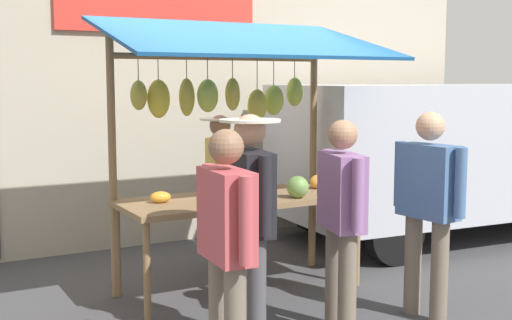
{
  "coord_description": "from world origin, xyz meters",
  "views": [
    {
      "loc": [
        2.78,
        5.35,
        1.94
      ],
      "look_at": [
        0.0,
        0.3,
        1.25
      ],
      "focal_mm": 47.07,
      "sensor_mm": 36.0,
      "label": 1
    }
  ],
  "objects_px": {
    "shopper_in_striped_shirt": "(342,211)",
    "shopper_with_ponytail": "(428,199)",
    "shopper_in_grey_tee": "(227,238)",
    "parked_van": "(444,147)",
    "market_stall": "(239,121)",
    "shopper_with_shopping_bag": "(250,210)",
    "vendor_with_sunhat": "(220,179)"
  },
  "relations": [
    {
      "from": "vendor_with_sunhat",
      "to": "shopper_with_shopping_bag",
      "type": "relative_size",
      "value": 0.93
    },
    {
      "from": "shopper_in_grey_tee",
      "to": "market_stall",
      "type": "bearing_deg",
      "value": -25.49
    },
    {
      "from": "market_stall",
      "to": "shopper_with_ponytail",
      "type": "bearing_deg",
      "value": 124.51
    },
    {
      "from": "market_stall",
      "to": "parked_van",
      "type": "relative_size",
      "value": 0.55
    },
    {
      "from": "parked_van",
      "to": "vendor_with_sunhat",
      "type": "bearing_deg",
      "value": 3.72
    },
    {
      "from": "vendor_with_sunhat",
      "to": "shopper_with_ponytail",
      "type": "xyz_separation_m",
      "value": [
        -0.83,
        2.11,
        0.05
      ]
    },
    {
      "from": "shopper_in_grey_tee",
      "to": "shopper_with_shopping_bag",
      "type": "distance_m",
      "value": 0.64
    },
    {
      "from": "vendor_with_sunhat",
      "to": "shopper_in_grey_tee",
      "type": "xyz_separation_m",
      "value": [
        1.12,
        2.39,
        0.02
      ]
    },
    {
      "from": "shopper_in_striped_shirt",
      "to": "shopper_with_shopping_bag",
      "type": "relative_size",
      "value": 0.97
    },
    {
      "from": "shopper_in_grey_tee",
      "to": "vendor_with_sunhat",
      "type": "bearing_deg",
      "value": -20.85
    },
    {
      "from": "vendor_with_sunhat",
      "to": "parked_van",
      "type": "bearing_deg",
      "value": 102.62
    },
    {
      "from": "parked_van",
      "to": "shopper_with_ponytail",
      "type": "bearing_deg",
      "value": 47.31
    },
    {
      "from": "shopper_in_striped_shirt",
      "to": "shopper_with_ponytail",
      "type": "bearing_deg",
      "value": -81.43
    },
    {
      "from": "shopper_with_shopping_bag",
      "to": "shopper_with_ponytail",
      "type": "bearing_deg",
      "value": -87.61
    },
    {
      "from": "shopper_in_grey_tee",
      "to": "shopper_with_shopping_bag",
      "type": "xyz_separation_m",
      "value": [
        -0.42,
        -0.47,
        0.06
      ]
    },
    {
      "from": "vendor_with_sunhat",
      "to": "market_stall",
      "type": "bearing_deg",
      "value": 1.06
    },
    {
      "from": "shopper_in_grey_tee",
      "to": "parked_van",
      "type": "xyz_separation_m",
      "value": [
        -4.17,
        -2.37,
        0.17
      ]
    },
    {
      "from": "market_stall",
      "to": "parked_van",
      "type": "xyz_separation_m",
      "value": [
        -3.2,
        -0.67,
        -0.44
      ]
    },
    {
      "from": "market_stall",
      "to": "shopper_with_shopping_bag",
      "type": "bearing_deg",
      "value": 66.05
    },
    {
      "from": "shopper_with_ponytail",
      "to": "parked_van",
      "type": "distance_m",
      "value": 3.06
    },
    {
      "from": "vendor_with_sunhat",
      "to": "shopper_with_shopping_bag",
      "type": "xyz_separation_m",
      "value": [
        0.69,
        1.92,
        0.08
      ]
    },
    {
      "from": "shopper_with_shopping_bag",
      "to": "parked_van",
      "type": "distance_m",
      "value": 4.21
    },
    {
      "from": "shopper_in_grey_tee",
      "to": "parked_van",
      "type": "relative_size",
      "value": 0.36
    },
    {
      "from": "shopper_in_striped_shirt",
      "to": "shopper_in_grey_tee",
      "type": "xyz_separation_m",
      "value": [
        1.15,
        0.36,
        -0.0
      ]
    },
    {
      "from": "shopper_in_striped_shirt",
      "to": "shopper_in_grey_tee",
      "type": "height_order",
      "value": "shopper_in_striped_shirt"
    },
    {
      "from": "market_stall",
      "to": "shopper_in_striped_shirt",
      "type": "xyz_separation_m",
      "value": [
        -0.18,
        1.34,
        -0.61
      ]
    },
    {
      "from": "parked_van",
      "to": "shopper_in_striped_shirt",
      "type": "bearing_deg",
      "value": 37.75
    },
    {
      "from": "market_stall",
      "to": "shopper_in_grey_tee",
      "type": "relative_size",
      "value": 1.52
    },
    {
      "from": "shopper_in_striped_shirt",
      "to": "shopper_with_shopping_bag",
      "type": "xyz_separation_m",
      "value": [
        0.73,
        -0.11,
        0.06
      ]
    },
    {
      "from": "market_stall",
      "to": "shopper_in_striped_shirt",
      "type": "distance_m",
      "value": 1.49
    },
    {
      "from": "shopper_with_ponytail",
      "to": "shopper_with_shopping_bag",
      "type": "height_order",
      "value": "shopper_with_shopping_bag"
    },
    {
      "from": "shopper_with_shopping_bag",
      "to": "parked_van",
      "type": "height_order",
      "value": "parked_van"
    }
  ]
}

